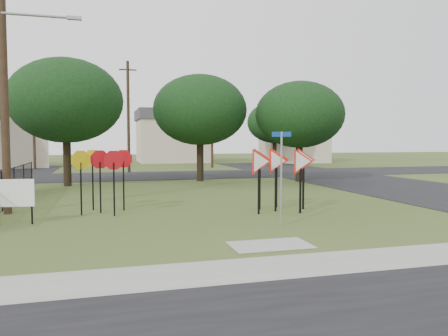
# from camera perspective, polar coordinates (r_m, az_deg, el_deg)

# --- Properties ---
(ground) EXTENTS (140.00, 140.00, 0.00)m
(ground) POSITION_cam_1_polar(r_m,az_deg,el_deg) (13.29, 2.25, -7.72)
(ground) COLOR #364A1C
(sidewalk) EXTENTS (30.00, 1.60, 0.02)m
(sidewalk) POSITION_cam_1_polar(r_m,az_deg,el_deg) (9.49, 10.15, -12.38)
(sidewalk) COLOR gray
(sidewalk) RESTS_ON ground
(planting_strip) EXTENTS (30.00, 0.80, 0.02)m
(planting_strip) POSITION_cam_1_polar(r_m,az_deg,el_deg) (8.47, 13.76, -14.43)
(planting_strip) COLOR #364A1C
(planting_strip) RESTS_ON ground
(street_right) EXTENTS (8.00, 50.00, 0.02)m
(street_right) POSITION_cam_1_polar(r_m,az_deg,el_deg) (27.64, 19.97, -1.99)
(street_right) COLOR black
(street_right) RESTS_ON ground
(street_far) EXTENTS (60.00, 8.00, 0.02)m
(street_far) POSITION_cam_1_polar(r_m,az_deg,el_deg) (32.76, -8.41, -0.96)
(street_far) COLOR black
(street_far) RESTS_ON ground
(curb_pad) EXTENTS (2.00, 1.20, 0.02)m
(curb_pad) POSITION_cam_1_polar(r_m,az_deg,el_deg) (11.08, 6.07, -10.00)
(curb_pad) COLOR gray
(curb_pad) RESTS_ON ground
(street_name_sign) EXTENTS (0.59, 0.08, 2.88)m
(street_name_sign) POSITION_cam_1_polar(r_m,az_deg,el_deg) (13.32, 7.49, -0.52)
(street_name_sign) COLOR #93969B
(street_name_sign) RESTS_ON ground
(stop_sign_cluster) EXTENTS (2.15, 1.70, 2.29)m
(stop_sign_cluster) POSITION_cam_1_polar(r_m,az_deg,el_deg) (16.24, -15.63, 0.30)
(stop_sign_cluster) COLOR black
(stop_sign_cluster) RESTS_ON ground
(yield_sign_cluster) EXTENTS (3.05, 1.63, 2.39)m
(yield_sign_cluster) POSITION_cam_1_polar(r_m,az_deg,el_deg) (16.27, 7.24, 0.58)
(yield_sign_cluster) COLOR black
(yield_sign_cluster) RESTS_ON ground
(info_board) EXTENTS (1.13, 0.16, 1.42)m
(info_board) POSITION_cam_1_polar(r_m,az_deg,el_deg) (14.95, -25.64, -3.14)
(info_board) COLOR black
(info_board) RESTS_ON ground
(utility_pole_main) EXTENTS (3.55, 0.33, 10.00)m
(utility_pole_main) POSITION_cam_1_polar(r_m,az_deg,el_deg) (17.42, -26.66, 11.82)
(utility_pole_main) COLOR #3B291B
(utility_pole_main) RESTS_ON ground
(far_pole_a) EXTENTS (1.40, 0.24, 9.00)m
(far_pole_a) POSITION_cam_1_polar(r_m,az_deg,el_deg) (36.52, -12.39, 6.68)
(far_pole_a) COLOR #3B291B
(far_pole_a) RESTS_ON ground
(far_pole_b) EXTENTS (1.40, 0.24, 8.50)m
(far_pole_b) POSITION_cam_1_polar(r_m,az_deg,el_deg) (41.66, -1.56, 6.03)
(far_pole_b) COLOR #3B291B
(far_pole_b) RESTS_ON ground
(far_pole_c) EXTENTS (1.40, 0.24, 9.00)m
(far_pole_c) POSITION_cam_1_polar(r_m,az_deg,el_deg) (42.89, -23.61, 6.00)
(far_pole_c) COLOR #3B291B
(far_pole_c) RESTS_ON ground
(fence_run) EXTENTS (0.05, 11.55, 1.50)m
(fence_run) POSITION_cam_1_polar(r_m,az_deg,el_deg) (19.11, -26.33, -2.24)
(fence_run) COLOR black
(fence_run) RESTS_ON ground
(house_mid) EXTENTS (8.40, 8.40, 6.20)m
(house_mid) POSITION_cam_1_polar(r_m,az_deg,el_deg) (53.02, -6.78, 4.20)
(house_mid) COLOR beige
(house_mid) RESTS_ON ground
(house_right) EXTENTS (8.30, 8.30, 7.20)m
(house_right) POSITION_cam_1_polar(r_m,az_deg,el_deg) (53.17, 9.03, 4.72)
(house_right) COLOR beige
(house_right) RESTS_ON ground
(tree_near_left) EXTENTS (6.40, 6.40, 7.27)m
(tree_near_left) POSITION_cam_1_polar(r_m,az_deg,el_deg) (26.59, -19.96, 8.26)
(tree_near_left) COLOR black
(tree_near_left) RESTS_ON ground
(tree_near_mid) EXTENTS (6.00, 6.00, 6.80)m
(tree_near_mid) POSITION_cam_1_polar(r_m,az_deg,el_deg) (28.12, -3.16, 7.56)
(tree_near_mid) COLOR black
(tree_near_mid) RESTS_ON ground
(tree_near_right) EXTENTS (5.60, 5.60, 6.33)m
(tree_near_right) POSITION_cam_1_polar(r_m,az_deg,el_deg) (28.14, 9.85, 6.87)
(tree_near_right) COLOR black
(tree_near_right) RESTS_ON ground
(tree_far_right) EXTENTS (6.00, 6.00, 6.80)m
(tree_far_right) POSITION_cam_1_polar(r_m,az_deg,el_deg) (47.95, 6.65, 5.93)
(tree_far_right) COLOR black
(tree_far_right) RESTS_ON ground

